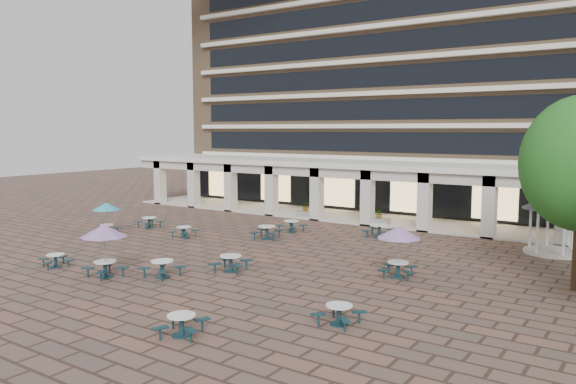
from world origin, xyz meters
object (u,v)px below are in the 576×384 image
picnic_table_1 (56,259)px  picnic_table_2 (231,262)px  planter_right (379,219)px  gazebo (557,208)px  planter_left (305,211)px

picnic_table_1 → picnic_table_2: bearing=48.5°
picnic_table_1 → planter_right: planter_right is taller
gazebo → planter_right: size_ratio=2.43×
picnic_table_2 → planter_right: (0.32, 16.10, -0.00)m
picnic_table_2 → planter_left: size_ratio=1.39×
gazebo → planter_right: (-11.94, 3.01, -2.08)m
planter_right → gazebo: bearing=-14.2°
picnic_table_2 → planter_left: 17.16m
picnic_table_1 → planter_right: (8.07, 20.34, 0.08)m
gazebo → planter_left: (-18.20, 3.01, -2.07)m
picnic_table_2 → gazebo: 18.05m
planter_left → planter_right: (6.26, 0.00, -0.02)m
picnic_table_1 → picnic_table_2: size_ratio=0.84×
picnic_table_1 → gazebo: 26.56m
picnic_table_2 → planter_left: bearing=93.3°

